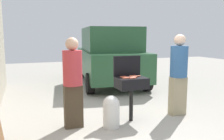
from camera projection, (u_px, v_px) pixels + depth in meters
ground_plane at (137, 123)px, 4.69m from camera, size 24.00×24.00×0.00m
bbq_grill at (131, 84)px, 4.74m from camera, size 0.60×0.44×0.90m
grill_lid_open at (127, 66)px, 4.89m from camera, size 0.60×0.05×0.42m
hot_dog_0 at (133, 78)px, 4.57m from camera, size 0.13×0.04×0.03m
hot_dog_1 at (133, 77)px, 4.69m from camera, size 0.13×0.03×0.03m
hot_dog_2 at (133, 78)px, 4.62m from camera, size 0.13×0.03×0.03m
hot_dog_3 at (134, 77)px, 4.67m from camera, size 0.13×0.03×0.03m
hot_dog_4 at (125, 77)px, 4.65m from camera, size 0.13×0.04×0.03m
hot_dog_5 at (123, 77)px, 4.73m from camera, size 0.13×0.03×0.03m
hot_dog_6 at (126, 78)px, 4.56m from camera, size 0.13×0.03×0.03m
hot_dog_7 at (132, 76)px, 4.84m from camera, size 0.13×0.04×0.03m
hot_dog_8 at (137, 76)px, 4.80m from camera, size 0.13×0.03×0.03m
hot_dog_9 at (127, 78)px, 4.63m from camera, size 0.13×0.03×0.03m
propane_tank at (111, 111)px, 4.46m from camera, size 0.32×0.32×0.62m
person_left at (73, 79)px, 4.37m from camera, size 0.36×0.36×1.71m
person_right at (179, 72)px, 5.10m from camera, size 0.37×0.37×1.77m
parked_minivan at (109, 56)px, 8.57m from camera, size 2.53×4.63×2.02m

